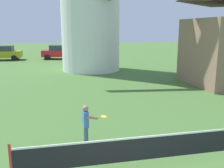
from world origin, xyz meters
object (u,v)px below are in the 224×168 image
(tennis_net, at_px, (130,150))
(stray_ball, at_px, (210,136))
(parked_car_mustard, at_px, (2,53))
(player_far, at_px, (87,122))
(parked_car_red, at_px, (60,52))

(tennis_net, xyz_separation_m, stray_ball, (3.03, 1.45, -0.59))
(tennis_net, bearing_deg, parked_car_mustard, 106.47)
(stray_ball, bearing_deg, player_far, 171.88)
(player_far, height_order, stray_ball, player_far)
(parked_car_mustard, bearing_deg, stray_ball, -66.07)
(tennis_net, distance_m, player_far, 2.14)
(tennis_net, distance_m, stray_ball, 3.41)
(player_far, bearing_deg, tennis_net, -68.63)
(stray_ball, distance_m, parked_car_mustard, 25.61)
(tennis_net, xyz_separation_m, parked_car_red, (-1.16, 24.62, 0.12))
(parked_car_mustard, height_order, parked_car_red, same)
(player_far, xyz_separation_m, stray_ball, (3.82, -0.54, -0.58))
(stray_ball, xyz_separation_m, parked_car_red, (-4.19, 23.17, 0.71))
(parked_car_mustard, distance_m, parked_car_red, 6.19)
(player_far, relative_size, parked_car_mustard, 0.30)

